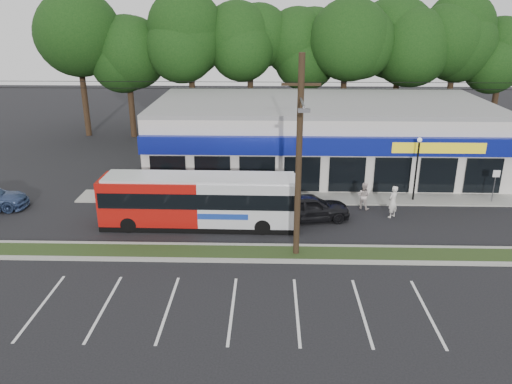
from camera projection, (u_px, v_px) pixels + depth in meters
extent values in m
plane|color=black|center=(236.00, 263.00, 24.61)|extent=(120.00, 120.00, 0.00)
cube|color=#233515|center=(237.00, 253.00, 25.53)|extent=(40.00, 1.60, 0.12)
cube|color=#9E9E93|center=(236.00, 261.00, 24.73)|extent=(40.00, 0.25, 0.14)
cube|color=#9E9E93|center=(238.00, 245.00, 26.32)|extent=(40.00, 0.25, 0.14)
cube|color=#9E9E93|center=(320.00, 198.00, 32.91)|extent=(32.00, 2.20, 0.10)
cube|color=beige|center=(320.00, 137.00, 38.61)|extent=(25.00, 12.00, 5.00)
cube|color=navy|center=(329.00, 146.00, 32.44)|extent=(25.00, 0.50, 1.20)
cube|color=black|center=(327.00, 174.00, 33.31)|extent=(24.00, 0.12, 2.40)
cube|color=yellow|center=(439.00, 148.00, 32.01)|extent=(6.00, 0.06, 0.70)
cube|color=gray|center=(321.00, 102.00, 37.70)|extent=(25.00, 12.00, 0.30)
cylinder|color=black|center=(299.00, 161.00, 23.74)|extent=(0.30, 0.30, 10.00)
cube|color=black|center=(301.00, 84.00, 22.50)|extent=(1.80, 0.12, 0.12)
cylinder|color=#59595E|center=(302.00, 102.00, 21.58)|extent=(0.10, 2.40, 0.10)
cube|color=#59595E|center=(304.00, 110.00, 20.39)|extent=(0.50, 0.25, 0.15)
cylinder|color=black|center=(235.00, 82.00, 22.54)|extent=(50.00, 0.02, 0.02)
cylinder|color=black|center=(235.00, 89.00, 22.64)|extent=(50.00, 0.02, 0.02)
cylinder|color=black|center=(416.00, 172.00, 31.89)|extent=(0.12, 0.12, 4.00)
sphere|color=silver|center=(420.00, 140.00, 31.17)|extent=(0.30, 0.30, 0.30)
cylinder|color=#59595E|center=(494.00, 187.00, 31.89)|extent=(0.06, 0.06, 2.20)
cube|color=white|center=(497.00, 174.00, 31.53)|extent=(0.45, 0.04, 0.45)
cylinder|color=black|center=(89.00, 107.00, 48.41)|extent=(0.56, 0.56, 5.72)
sphere|color=black|center=(82.00, 47.00, 46.48)|extent=(6.76, 6.76, 6.76)
cylinder|color=black|center=(140.00, 107.00, 48.28)|extent=(0.56, 0.56, 5.72)
sphere|color=black|center=(135.00, 47.00, 46.35)|extent=(6.76, 6.76, 6.76)
cylinder|color=black|center=(191.00, 107.00, 48.16)|extent=(0.56, 0.56, 5.72)
sphere|color=black|center=(188.00, 47.00, 46.22)|extent=(6.76, 6.76, 6.76)
cylinder|color=black|center=(243.00, 107.00, 48.03)|extent=(0.56, 0.56, 5.72)
sphere|color=black|center=(242.00, 47.00, 46.10)|extent=(6.76, 6.76, 6.76)
cylinder|color=black|center=(295.00, 108.00, 47.90)|extent=(0.56, 0.56, 5.72)
sphere|color=black|center=(296.00, 47.00, 45.97)|extent=(6.76, 6.76, 6.76)
cylinder|color=black|center=(347.00, 108.00, 47.78)|extent=(0.56, 0.56, 5.72)
sphere|color=black|center=(351.00, 47.00, 45.84)|extent=(6.76, 6.76, 6.76)
cylinder|color=black|center=(399.00, 108.00, 47.65)|extent=(0.56, 0.56, 5.72)
sphere|color=black|center=(405.00, 48.00, 45.72)|extent=(6.76, 6.76, 6.76)
cylinder|color=black|center=(452.00, 108.00, 47.52)|extent=(0.56, 0.56, 5.72)
sphere|color=black|center=(460.00, 48.00, 45.59)|extent=(6.76, 6.76, 6.76)
cylinder|color=black|center=(505.00, 109.00, 47.40)|extent=(0.56, 0.56, 5.72)
cube|color=#B2120D|center=(151.00, 199.00, 28.43)|extent=(5.62, 2.39, 2.57)
cube|color=silver|center=(249.00, 200.00, 28.23)|extent=(5.62, 2.39, 2.57)
cube|color=black|center=(201.00, 223.00, 28.83)|extent=(11.22, 2.41, 0.33)
cube|color=black|center=(200.00, 195.00, 28.23)|extent=(11.00, 2.51, 0.89)
cube|color=black|center=(299.00, 198.00, 28.08)|extent=(0.08, 1.98, 1.31)
cube|color=#193899|center=(223.00, 217.00, 27.36)|extent=(2.80, 0.06, 0.33)
cube|color=silver|center=(199.00, 177.00, 27.87)|extent=(10.66, 2.22, 0.17)
cylinder|color=black|center=(129.00, 225.00, 27.89)|extent=(0.90, 0.27, 0.90)
cylinder|color=black|center=(138.00, 211.00, 29.85)|extent=(0.90, 0.27, 0.90)
cylinder|color=black|center=(262.00, 227.00, 27.63)|extent=(0.90, 0.27, 0.90)
cylinder|color=black|center=(263.00, 212.00, 29.59)|extent=(0.90, 0.27, 0.90)
imported|color=black|center=(310.00, 207.00, 29.39)|extent=(4.99, 2.75, 1.61)
imported|color=white|center=(393.00, 202.00, 29.73)|extent=(0.85, 0.84, 1.98)
imported|color=beige|center=(364.00, 196.00, 31.06)|extent=(1.04, 0.97, 1.71)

